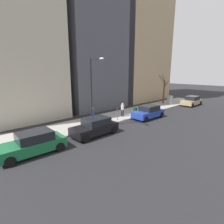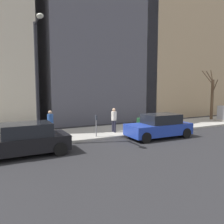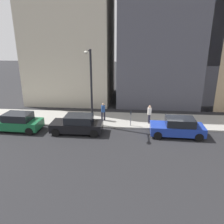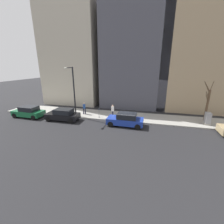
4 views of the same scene
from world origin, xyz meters
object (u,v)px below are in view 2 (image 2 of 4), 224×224
Objects in this scene: parked_car_blue at (159,126)px; office_block_center at (88,15)px; trash_bin at (140,124)px; pedestrian_near_meter at (114,119)px; utility_box at (222,114)px; parking_meter at (96,124)px; bare_tree at (212,97)px; pedestrian_midblock at (50,122)px; office_tower_left at (159,2)px; parked_car_black at (24,140)px; streetlamp at (37,72)px.

parked_car_blue is 0.19× the size of office_block_center.
pedestrian_near_meter is (0.34, 1.98, 0.49)m from trash_bin.
pedestrian_near_meter reaches higher than utility_box.
parking_meter is 14.78m from office_block_center.
parked_car_blue is 15.60m from office_block_center.
utility_box reaches higher than parked_car_blue.
bare_tree is (2.16, -13.23, 1.35)m from parking_meter.
utility_box is (0.85, -13.10, -0.13)m from parking_meter.
pedestrian_midblock is at bearing 93.76° from bare_tree.
utility_box is at bearing -87.58° from trash_bin.
office_tower_left is at bearing -42.92° from trash_bin.
office_block_center is at bearing 164.25° from pedestrian_near_meter.
parked_car_black is 17.64m from utility_box.
pedestrian_midblock is 23.65m from office_tower_left.
bare_tree is at bearing -78.82° from parked_car_black.
pedestrian_midblock is (1.28, -0.85, -2.93)m from streetlamp.
trash_bin is 0.54× the size of pedestrian_midblock.
office_tower_left is (11.03, -10.25, 13.92)m from trash_bin.
office_block_center is at bearing -34.59° from parked_car_black.
office_block_center reaches higher than pedestrian_near_meter.
pedestrian_midblock is at bearing 68.79° from parked_car_blue.
office_tower_left is 1.32× the size of office_block_center.
pedestrian_near_meter is at bearing -69.23° from parked_car_black.
bare_tree is 15.89m from pedestrian_midblock.
parked_car_blue is 9.63m from utility_box.
bare_tree is 5.41× the size of trash_bin.
streetlamp reaches higher than utility_box.
parking_meter is at bearing -70.78° from parked_car_black.
parked_car_blue is at bearing -178.94° from office_block_center.
pedestrian_near_meter reaches higher than parked_car_black.
office_tower_left is at bearing 126.62° from pedestrian_near_meter.
parked_car_black is 2.96× the size of utility_box.
parked_car_blue is 2.96× the size of utility_box.
trash_bin is 0.04× the size of office_block_center.
office_block_center is (10.42, -6.97, 7.00)m from streetlamp.
bare_tree is at bearing 175.89° from office_tower_left.
parking_meter is 3.69m from trash_bin.
parked_car_black is at bearing -147.64° from pedestrian_midblock.
office_block_center is at bearing 31.89° from pedestrian_midblock.
office_block_center is at bearing -33.80° from streetlamp.
streetlamp is at bearing 146.20° from office_block_center.
parked_car_blue is at bearing -100.35° from streetlamp.
bare_tree is at bearing -129.88° from office_block_center.
bare_tree reaches higher than parked_car_black.
office_tower_left is at bearing -55.27° from parked_car_black.
streetlamp is 0.22× the size of office_tower_left.
pedestrian_midblock is (0.67, 6.22, 0.49)m from trash_bin.
utility_box is at bearing -134.51° from office_block_center.
parking_meter is 0.81× the size of pedestrian_midblock.
streetlamp is 14.36m from office_block_center.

